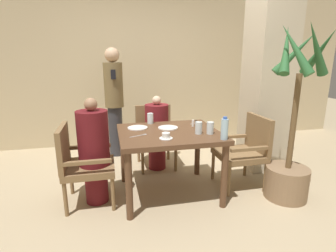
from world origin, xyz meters
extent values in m
plane|color=tan|center=(0.00, 0.00, 0.00)|extent=(16.00, 16.00, 0.00)
cube|color=#C6B289|center=(0.00, 2.05, 1.40)|extent=(8.00, 0.06, 2.80)
cube|color=beige|center=(1.48, 0.50, 1.35)|extent=(0.52, 0.52, 2.70)
cube|color=brown|center=(0.00, 0.00, 0.71)|extent=(1.09, 0.95, 0.05)
cylinder|color=brown|center=(-0.48, -0.42, 0.34)|extent=(0.07, 0.07, 0.69)
cylinder|color=brown|center=(0.48, -0.42, 0.34)|extent=(0.07, 0.07, 0.69)
cylinder|color=brown|center=(-0.48, 0.42, 0.34)|extent=(0.07, 0.07, 0.69)
cylinder|color=brown|center=(0.48, 0.42, 0.34)|extent=(0.07, 0.07, 0.69)
cube|color=brown|center=(-0.86, 0.00, 0.39)|extent=(0.52, 0.52, 0.07)
cube|color=brown|center=(-1.10, 0.00, 0.64)|extent=(0.05, 0.52, 0.43)
cube|color=brown|center=(-0.86, 0.24, 0.55)|extent=(0.46, 0.04, 0.04)
cube|color=brown|center=(-0.86, -0.24, 0.55)|extent=(0.46, 0.04, 0.04)
cylinder|color=brown|center=(-0.63, 0.23, 0.18)|extent=(0.04, 0.04, 0.36)
cylinder|color=brown|center=(-0.63, -0.23, 0.18)|extent=(0.04, 0.04, 0.36)
cylinder|color=brown|center=(-1.09, 0.23, 0.18)|extent=(0.04, 0.04, 0.36)
cylinder|color=brown|center=(-1.09, -0.23, 0.18)|extent=(0.04, 0.04, 0.36)
cylinder|color=#5B1419|center=(-0.80, 0.00, 0.21)|extent=(0.24, 0.24, 0.43)
cylinder|color=#5B1419|center=(-0.80, 0.00, 0.72)|extent=(0.32, 0.32, 0.57)
sphere|color=#997051|center=(-0.80, 0.00, 1.07)|extent=(0.13, 0.13, 0.13)
cube|color=brown|center=(0.00, 0.79, 0.39)|extent=(0.52, 0.52, 0.07)
cube|color=brown|center=(0.00, 1.03, 0.64)|extent=(0.52, 0.05, 0.43)
cube|color=brown|center=(0.24, 0.79, 0.55)|extent=(0.04, 0.46, 0.04)
cube|color=brown|center=(-0.24, 0.79, 0.55)|extent=(0.04, 0.46, 0.04)
cylinder|color=brown|center=(0.23, 0.57, 0.18)|extent=(0.04, 0.04, 0.36)
cylinder|color=brown|center=(-0.23, 0.57, 0.18)|extent=(0.04, 0.04, 0.36)
cylinder|color=brown|center=(0.23, 1.02, 0.18)|extent=(0.04, 0.04, 0.36)
cylinder|color=brown|center=(-0.23, 1.02, 0.18)|extent=(0.04, 0.04, 0.36)
cylinder|color=maroon|center=(0.00, 0.73, 0.21)|extent=(0.24, 0.24, 0.43)
cylinder|color=maroon|center=(0.00, 0.73, 0.67)|extent=(0.32, 0.32, 0.48)
sphere|color=beige|center=(0.00, 0.73, 0.97)|extent=(0.12, 0.12, 0.12)
cube|color=brown|center=(0.86, 0.00, 0.39)|extent=(0.52, 0.52, 0.07)
cube|color=brown|center=(1.10, 0.00, 0.64)|extent=(0.05, 0.52, 0.43)
cube|color=brown|center=(0.86, -0.24, 0.55)|extent=(0.46, 0.04, 0.04)
cube|color=brown|center=(0.86, 0.24, 0.55)|extent=(0.46, 0.04, 0.04)
cylinder|color=brown|center=(0.63, -0.23, 0.18)|extent=(0.04, 0.04, 0.36)
cylinder|color=brown|center=(0.63, 0.23, 0.18)|extent=(0.04, 0.04, 0.36)
cylinder|color=brown|center=(1.09, -0.23, 0.18)|extent=(0.04, 0.04, 0.36)
cylinder|color=brown|center=(1.09, 0.23, 0.18)|extent=(0.04, 0.04, 0.36)
cylinder|color=#2D2D33|center=(-0.54, 1.41, 0.39)|extent=(0.22, 0.22, 0.79)
cylinder|color=brown|center=(-0.54, 1.41, 1.12)|extent=(0.28, 0.28, 0.67)
sphere|color=tan|center=(-0.54, 1.41, 1.57)|extent=(0.22, 0.22, 0.22)
cube|color=black|center=(-0.54, 1.24, 1.29)|extent=(0.07, 0.01, 0.14)
cylinder|color=#896B4C|center=(1.25, -0.39, 0.18)|extent=(0.46, 0.46, 0.36)
cylinder|color=brown|center=(1.25, -0.39, 0.86)|extent=(0.06, 0.06, 1.01)
cone|color=#285B2D|center=(1.43, -0.40, 1.57)|extent=(0.13, 0.45, 0.47)
cone|color=#285B2D|center=(1.31, -0.21, 1.57)|extent=(0.45, 0.23, 0.47)
cone|color=#285B2D|center=(1.13, -0.31, 1.60)|extent=(0.30, 0.37, 0.52)
cone|color=#285B2D|center=(1.12, -0.46, 1.60)|extent=(0.27, 0.39, 0.51)
cone|color=#285B2D|center=(1.29, -0.53, 1.60)|extent=(0.39, 0.20, 0.52)
cylinder|color=white|center=(-0.32, 0.21, 0.74)|extent=(0.23, 0.23, 0.01)
cylinder|color=white|center=(0.02, 0.14, 0.74)|extent=(0.23, 0.23, 0.01)
cylinder|color=white|center=(-0.09, -0.25, 0.74)|extent=(0.13, 0.13, 0.01)
cylinder|color=white|center=(-0.09, -0.25, 0.77)|extent=(0.08, 0.08, 0.05)
cylinder|color=#A3C6DB|center=(0.47, -0.40, 0.84)|extent=(0.07, 0.07, 0.21)
cylinder|color=#3359B2|center=(0.47, -0.40, 0.95)|extent=(0.04, 0.04, 0.02)
cylinder|color=silver|center=(0.29, -0.16, 0.80)|extent=(0.07, 0.07, 0.13)
cylinder|color=silver|center=(-0.14, 0.41, 0.80)|extent=(0.07, 0.07, 0.13)
cylinder|color=silver|center=(0.40, -0.19, 0.80)|extent=(0.07, 0.07, 0.13)
cylinder|color=white|center=(0.32, 0.15, 0.78)|extent=(0.03, 0.03, 0.08)
cylinder|color=#4C3D2D|center=(0.36, 0.15, 0.78)|extent=(0.03, 0.03, 0.08)
cube|color=silver|center=(-0.36, -0.10, 0.74)|extent=(0.17, 0.08, 0.00)
cube|color=silver|center=(-0.28, -0.07, 0.74)|extent=(0.04, 0.04, 0.00)
cube|color=silver|center=(0.41, 0.30, 0.74)|extent=(0.16, 0.10, 0.00)
cube|color=silver|center=(0.48, 0.35, 0.74)|extent=(0.06, 0.04, 0.00)
camera|label=1|loc=(-0.63, -2.69, 1.51)|focal=28.00mm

